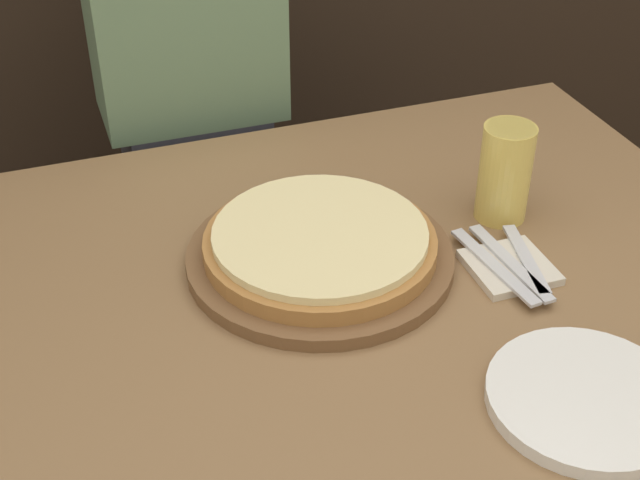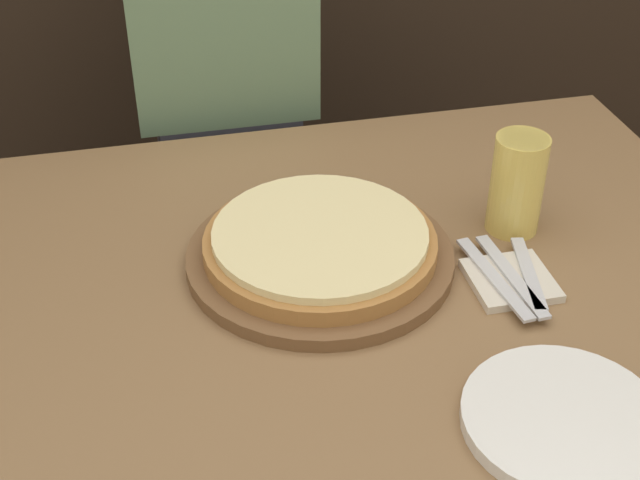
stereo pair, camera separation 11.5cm
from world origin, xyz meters
name	(u,v)px [view 2 (the right image)]	position (x,y,z in m)	size (l,w,h in m)	color
dining_table	(367,476)	(0.00, 0.00, 0.39)	(1.13, 0.95, 0.77)	olive
pizza_on_board	(320,249)	(-0.06, 0.07, 0.80)	(0.37, 0.37, 0.06)	brown
beer_glass	(518,180)	(0.24, 0.09, 0.85)	(0.08, 0.08, 0.15)	#E5C65B
dinner_plate	(564,420)	(0.14, -0.29, 0.78)	(0.23, 0.23, 0.02)	white
napkin_stack	(511,280)	(0.18, -0.03, 0.78)	(0.11, 0.11, 0.01)	beige
fork	(494,278)	(0.16, -0.03, 0.79)	(0.04, 0.19, 0.00)	silver
dinner_knife	(511,275)	(0.18, -0.03, 0.79)	(0.03, 0.19, 0.00)	silver
spoon	(529,273)	(0.21, -0.03, 0.79)	(0.05, 0.16, 0.00)	silver
diner_person	(227,138)	(-0.12, 0.63, 0.68)	(0.33, 0.20, 1.36)	#33333D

